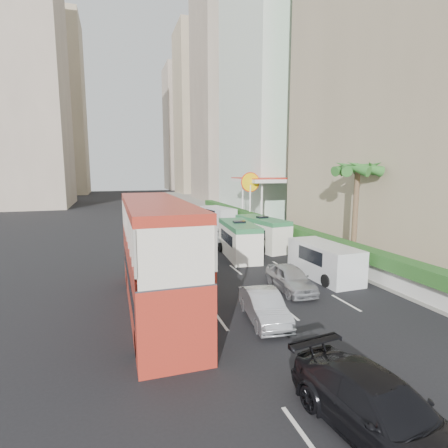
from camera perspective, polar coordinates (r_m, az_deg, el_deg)
name	(u,v)px	position (r m, az deg, el deg)	size (l,w,h in m)	color
ground_plane	(275,295)	(18.52, 8.37, -11.44)	(200.00, 200.00, 0.00)	black
double_decker_bus	(156,256)	(16.14, -11.03, -5.15)	(2.50, 11.00, 5.06)	#AF2C1E
car_silver_lane_a	(264,321)	(15.58, 6.50, -15.40)	(1.36, 3.90, 1.28)	#ABAEB2
car_silver_lane_b	(290,290)	(19.35, 10.75, -10.61)	(1.60, 3.99, 1.36)	#ABAEB2
car_black	(378,438)	(10.50, 23.90, -29.35)	(2.08, 5.11, 1.48)	black
van_asset	(220,245)	(30.04, -0.73, -3.48)	(2.32, 5.03, 1.40)	silver
minibus_near	(239,240)	(25.90, 2.48, -2.59)	(1.92, 5.75, 2.55)	silver
minibus_far	(262,233)	(28.85, 6.23, -1.49)	(1.90, 5.69, 2.52)	silver
panel_van_near	(324,261)	(21.83, 16.05, -5.79)	(2.02, 5.06, 2.02)	silver
panel_van_far	(218,217)	(40.54, -0.95, 1.23)	(2.13, 5.32, 2.13)	silver
sidewalk	(253,220)	(44.35, 4.71, 0.58)	(6.00, 120.00, 0.18)	#99968C
kerb_wall	(270,231)	(33.19, 7.46, -1.19)	(0.30, 44.00, 1.00)	silver
hedge	(270,222)	(33.06, 7.49, 0.26)	(1.10, 44.00, 0.70)	#2D6626
palm_tree	(355,215)	(25.17, 20.62, 1.38)	(0.36, 0.36, 6.40)	brown
shell_station	(267,201)	(42.62, 7.02, 3.81)	(6.50, 8.00, 5.50)	silver
tower_stripe	(289,14)	(60.28, 10.55, 30.66)	(16.00, 18.00, 58.00)	white
tower_mid	(234,82)	(80.15, 1.71, 22.18)	(16.00, 16.00, 50.00)	tan
tower_far_a	(202,114)	(101.88, -3.55, 17.55)	(14.00, 14.00, 44.00)	tan
tower_far_b	(187,130)	(122.88, -6.13, 15.06)	(14.00, 14.00, 40.00)	tan
tower_left_a	(5,52)	(75.05, -32.18, 22.63)	(18.00, 18.00, 52.00)	tan
tower_left_b	(53,107)	(107.84, -26.20, 16.74)	(16.00, 16.00, 46.00)	tan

